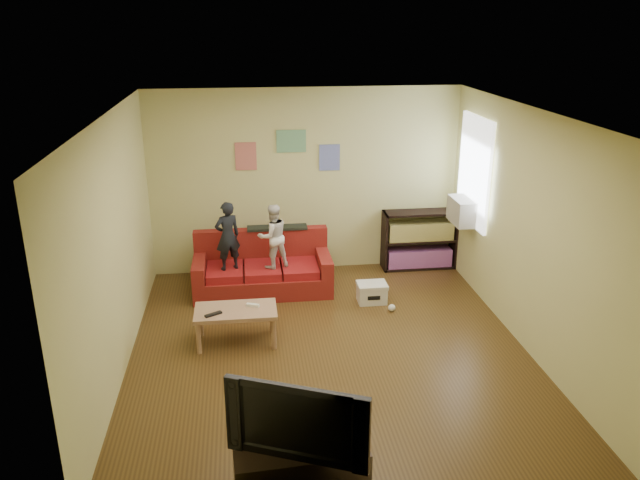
{
  "coord_description": "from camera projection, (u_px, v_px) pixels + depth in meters",
  "views": [
    {
      "loc": [
        -0.89,
        -6.29,
        3.62
      ],
      "look_at": [
        0.0,
        0.8,
        1.05
      ],
      "focal_mm": 35.0,
      "sensor_mm": 36.0,
      "label": 1
    }
  ],
  "objects": [
    {
      "name": "game_controller",
      "position": [
        253.0,
        305.0,
        7.27
      ],
      "size": [
        0.16,
        0.1,
        0.03
      ],
      "primitive_type": "cube",
      "rotation": [
        0.0,
        0.0,
        -0.37
      ],
      "color": "white",
      "rests_on": "coffee_table"
    },
    {
      "name": "coffee_table",
      "position": [
        236.0,
        314.0,
        7.23
      ],
      "size": [
        0.95,
        0.52,
        0.43
      ],
      "color": "tan",
      "rests_on": "ground"
    },
    {
      "name": "artwork_center",
      "position": [
        291.0,
        141.0,
        8.84
      ],
      "size": [
        0.42,
        0.01,
        0.32
      ],
      "primitive_type": "cube",
      "color": "#72B27F",
      "rests_on": "room_shell"
    },
    {
      "name": "bookshelf",
      "position": [
        419.0,
        243.0,
        9.42
      ],
      "size": [
        1.11,
        0.33,
        0.89
      ],
      "color": "black",
      "rests_on": "ground"
    },
    {
      "name": "artwork_right",
      "position": [
        329.0,
        158.0,
        8.99
      ],
      "size": [
        0.3,
        0.01,
        0.38
      ],
      "primitive_type": "cube",
      "color": "#727FCC",
      "rests_on": "room_shell"
    },
    {
      "name": "child_b",
      "position": [
        273.0,
        236.0,
        8.37
      ],
      "size": [
        0.52,
        0.47,
        0.88
      ],
      "primitive_type": "imported",
      "rotation": [
        0.0,
        0.0,
        3.5
      ],
      "color": "white",
      "rests_on": "sofa"
    },
    {
      "name": "remote",
      "position": [
        213.0,
        314.0,
        7.06
      ],
      "size": [
        0.2,
        0.15,
        0.02
      ],
      "primitive_type": "cube",
      "rotation": [
        0.0,
        0.0,
        0.52
      ],
      "color": "black",
      "rests_on": "coffee_table"
    },
    {
      "name": "tissue",
      "position": [
        392.0,
        308.0,
        8.1
      ],
      "size": [
        0.12,
        0.12,
        0.1
      ],
      "primitive_type": "sphere",
      "rotation": [
        0.0,
        0.0,
        -0.35
      ],
      "color": "silver",
      "rests_on": "ground"
    },
    {
      "name": "artwork_left",
      "position": [
        246.0,
        156.0,
        8.83
      ],
      "size": [
        0.3,
        0.01,
        0.4
      ],
      "primitive_type": "cube",
      "color": "#D87266",
      "rests_on": "room_shell"
    },
    {
      "name": "television",
      "position": [
        301.0,
        415.0,
        4.79
      ],
      "size": [
        1.1,
        0.59,
        0.65
      ],
      "primitive_type": "imported",
      "rotation": [
        0.0,
        0.0,
        -0.41
      ],
      "color": "black",
      "rests_on": "tv_stand"
    },
    {
      "name": "sofa",
      "position": [
        263.0,
        271.0,
        8.69
      ],
      "size": [
        1.88,
        0.86,
        0.83
      ],
      "color": "maroon",
      "rests_on": "ground"
    },
    {
      "name": "file_box",
      "position": [
        372.0,
        292.0,
        8.34
      ],
      "size": [
        0.39,
        0.3,
        0.27
      ],
      "color": "white",
      "rests_on": "ground"
    },
    {
      "name": "window",
      "position": [
        474.0,
        171.0,
        8.45
      ],
      "size": [
        0.04,
        1.08,
        1.48
      ],
      "primitive_type": "cube",
      "color": "white",
      "rests_on": "room_shell"
    },
    {
      "name": "ac_unit",
      "position": [
        463.0,
        211.0,
        8.63
      ],
      "size": [
        0.28,
        0.55,
        0.35
      ],
      "primitive_type": "cube",
      "color": "#B7B2A3",
      "rests_on": "window"
    },
    {
      "name": "room_shell",
      "position": [
        329.0,
        239.0,
        6.75
      ],
      "size": [
        4.52,
        5.02,
        2.72
      ],
      "color": "#533918",
      "rests_on": "ground"
    },
    {
      "name": "child_a",
      "position": [
        228.0,
        236.0,
        8.29
      ],
      "size": [
        0.4,
        0.34,
        0.94
      ],
      "primitive_type": "imported",
      "rotation": [
        0.0,
        0.0,
        3.52
      ],
      "color": "black",
      "rests_on": "sofa"
    },
    {
      "name": "tv_stand",
      "position": [
        302.0,
        471.0,
        4.97
      ],
      "size": [
        1.09,
        0.42,
        0.4
      ],
      "primitive_type": "cube",
      "rotation": [
        0.0,
        0.0,
        0.06
      ],
      "color": "#3C2C23",
      "rests_on": "ground"
    }
  ]
}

